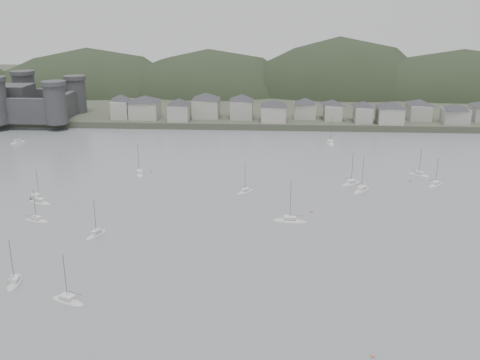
{
  "coord_description": "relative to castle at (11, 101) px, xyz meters",
  "views": [
    {
      "loc": [
        9.67,
        -84.75,
        57.47
      ],
      "look_at": [
        0.0,
        75.0,
        6.0
      ],
      "focal_mm": 41.35,
      "sensor_mm": 36.0,
      "label": 1
    }
  ],
  "objects": [
    {
      "name": "ground",
      "position": [
        120.0,
        -179.8,
        -10.96
      ],
      "size": [
        900.0,
        900.0,
        0.0
      ],
      "primitive_type": "plane",
      "color": "slate",
      "rests_on": "ground"
    },
    {
      "name": "far_shore_land",
      "position": [
        120.0,
        115.2,
        -9.46
      ],
      "size": [
        900.0,
        250.0,
        3.0
      ],
      "primitive_type": "cube",
      "color": "#383D2D",
      "rests_on": "ground"
    },
    {
      "name": "forested_ridge",
      "position": [
        124.83,
        89.6,
        -22.25
      ],
      "size": [
        851.55,
        103.94,
        102.57
      ],
      "color": "black",
      "rests_on": "ground"
    },
    {
      "name": "castle",
      "position": [
        0.0,
        0.0,
        0.0
      ],
      "size": [
        66.0,
        43.0,
        20.0
      ],
      "color": "#343537",
      "rests_on": "far_shore_land"
    },
    {
      "name": "waterfront_town",
      "position": [
        170.59,
        3.54,
        -2.3
      ],
      "size": [
        451.48,
        28.46,
        12.92
      ],
      "color": "#9A968C",
      "rests_on": "far_shore_land"
    },
    {
      "name": "moored_fleet",
      "position": [
        119.55,
        -113.03,
        -10.79
      ],
      "size": [
        247.78,
        173.26,
        13.82
      ],
      "color": "beige",
      "rests_on": "ground"
    },
    {
      "name": "motor_launch_far",
      "position": [
        58.3,
        -110.89,
        -10.67
      ],
      "size": [
        7.55,
        7.77,
        3.9
      ],
      "rotation": [
        0.0,
        0.0,
        3.9
      ],
      "color": "black",
      "rests_on": "ground"
    },
    {
      "name": "mooring_buoys",
      "position": [
        118.67,
        -121.4,
        -10.81
      ],
      "size": [
        184.2,
        130.28,
        0.7
      ],
      "color": "#D06A45",
      "rests_on": "ground"
    }
  ]
}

